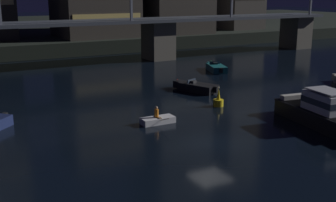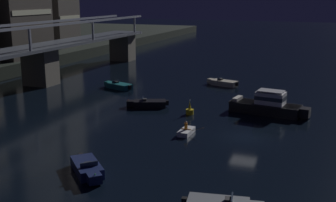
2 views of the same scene
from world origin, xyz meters
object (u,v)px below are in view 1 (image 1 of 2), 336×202
cabin_cruiser_near_left (323,112)px  speedboat_near_right (216,68)px  speedboat_mid_center (196,87)px  dinghy_with_paddler (158,120)px  river_bridge (65,35)px  channel_buoy (218,101)px

cabin_cruiser_near_left → speedboat_near_right: (6.14, 22.69, -0.64)m
cabin_cruiser_near_left → speedboat_near_right: bearing=74.9°
cabin_cruiser_near_left → speedboat_mid_center: bearing=98.5°
speedboat_near_right → dinghy_with_paddler: dinghy_with_paddler is taller
river_bridge → speedboat_near_right: 20.32m
speedboat_mid_center → channel_buoy: channel_buoy is taller
speedboat_near_right → channel_buoy: (-9.73, -14.31, 0.06)m
cabin_cruiser_near_left → channel_buoy: 9.13m
river_bridge → dinghy_with_paddler: size_ratio=34.15×
cabin_cruiser_near_left → channel_buoy: size_ratio=5.31×
river_bridge → channel_buoy: size_ratio=50.59×
river_bridge → dinghy_with_paddler: 28.96m
speedboat_near_right → dinghy_with_paddler: 23.33m
cabin_cruiser_near_left → river_bridge: bearing=105.1°
channel_buoy → speedboat_near_right: bearing=55.8°
channel_buoy → dinghy_with_paddler: bearing=-164.5°
dinghy_with_paddler → speedboat_mid_center: bearing=42.8°
cabin_cruiser_near_left → dinghy_with_paddler: bearing=148.7°
speedboat_near_right → dinghy_with_paddler: bearing=-135.8°
speedboat_near_right → channel_buoy: 17.30m
cabin_cruiser_near_left → speedboat_mid_center: size_ratio=1.85×
channel_buoy → dinghy_with_paddler: (-7.01, -1.94, -0.20)m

